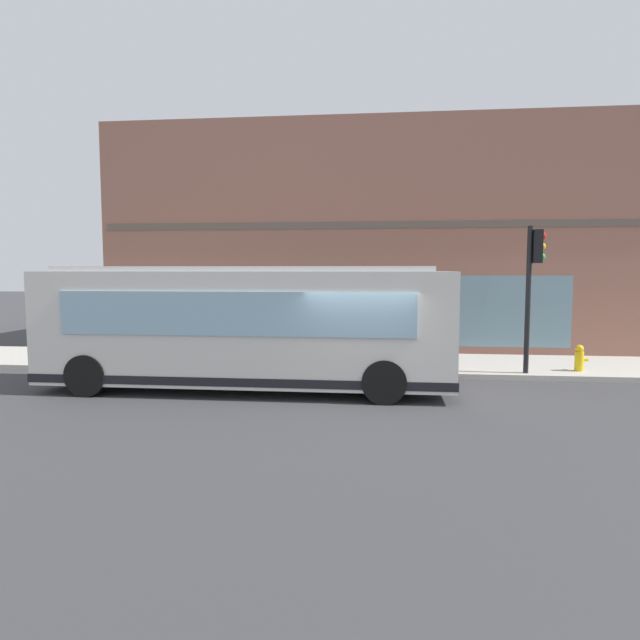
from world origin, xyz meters
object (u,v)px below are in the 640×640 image
traffic_light_near_corner (534,271)px  fire_hydrant (579,358)px  city_bus_nearside (246,328)px  pedestrian_by_light_pole (290,327)px  pedestrian_near_hydrant (368,327)px  newspaper_vending_box (403,346)px  pedestrian_near_building_entrance (439,331)px

traffic_light_near_corner → fire_hydrant: traffic_light_near_corner is taller
city_bus_nearside → pedestrian_by_light_pole: 4.39m
city_bus_nearside → fire_hydrant: size_ratio=13.57×
fire_hydrant → pedestrian_near_hydrant: (1.44, 5.96, 0.66)m
traffic_light_near_corner → pedestrian_near_hydrant: traffic_light_near_corner is taller
traffic_light_near_corner → pedestrian_near_hydrant: size_ratio=2.28×
city_bus_nearside → traffic_light_near_corner: traffic_light_near_corner is taller
fire_hydrant → pedestrian_by_light_pole: pedestrian_by_light_pole is taller
pedestrian_near_hydrant → traffic_light_near_corner: bearing=-113.3°
traffic_light_near_corner → newspaper_vending_box: 4.54m
pedestrian_by_light_pole → newspaper_vending_box: bearing=-93.4°
newspaper_vending_box → city_bus_nearside: bearing=135.9°
city_bus_nearside → pedestrian_near_hydrant: 5.15m
fire_hydrant → traffic_light_near_corner: bearing=109.0°
city_bus_nearside → traffic_light_near_corner: size_ratio=2.50×
fire_hydrant → pedestrian_near_building_entrance: bearing=84.9°
fire_hydrant → pedestrian_near_building_entrance: (0.34, 3.85, 0.69)m
fire_hydrant → pedestrian_by_light_pole: bearing=79.5°
city_bus_nearside → pedestrian_near_hydrant: city_bus_nearside is taller
pedestrian_by_light_pole → fire_hydrant: bearing=-100.5°
city_bus_nearside → newspaper_vending_box: bearing=-44.1°
city_bus_nearside → fire_hydrant: city_bus_nearside is taller
pedestrian_near_hydrant → pedestrian_near_building_entrance: 2.38m
pedestrian_by_light_pole → pedestrian_near_building_entrance: 4.79m
traffic_light_near_corner → city_bus_nearside: bearing=107.1°
traffic_light_near_corner → pedestrian_near_building_entrance: (0.84, 2.40, -1.74)m
city_bus_nearside → newspaper_vending_box: (4.14, -4.02, -0.95)m
city_bus_nearside → traffic_light_near_corner: (2.28, -7.43, 1.40)m
city_bus_nearside → traffic_light_near_corner: 7.89m
city_bus_nearside → pedestrian_near_hydrant: size_ratio=5.69×
traffic_light_near_corner → pedestrian_near_building_entrance: size_ratio=2.21×
fire_hydrant → newspaper_vending_box: 5.05m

